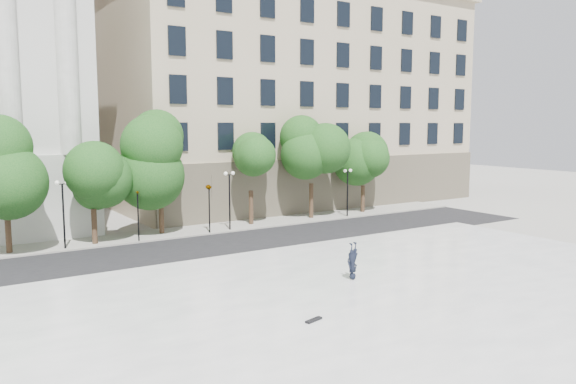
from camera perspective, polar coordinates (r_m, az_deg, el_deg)
name	(u,v)px	position (r m, az deg, el deg)	size (l,w,h in m)	color
ground	(356,349)	(21.19, 6.92, -15.53)	(160.00, 160.00, 0.00)	#AAA8A1
plaza	(308,319)	(23.32, 2.06, -12.75)	(44.00, 22.00, 0.45)	white
street	(170,253)	(36.19, -11.85, -6.11)	(60.00, 8.00, 0.02)	black
far_sidewalk	(139,237)	(41.72, -14.87, -4.40)	(60.00, 4.00, 0.12)	#99968D
building_east	(269,96)	(63.06, -1.93, 9.70)	(36.00, 26.15, 23.00)	#B7A58C
traffic_light_west	(137,190)	(39.39, -15.06, 0.18)	(0.78, 1.60, 4.13)	black
traffic_light_east	(209,184)	(41.33, -8.03, 0.79)	(0.67, 1.81, 4.21)	black
person_lying	(352,274)	(28.17, 6.56, -8.30)	(0.67, 0.44, 1.83)	black
skateboard	(314,320)	(22.41, 2.63, -12.86)	(0.81, 0.21, 0.08)	black
street_trees	(167,164)	(41.44, -12.18, 2.80)	(46.24, 5.06, 8.06)	#382619
lamp_posts	(147,198)	(39.99, -14.15, -0.60)	(38.06, 0.28, 4.54)	black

